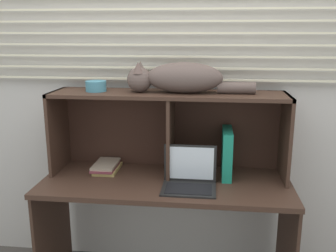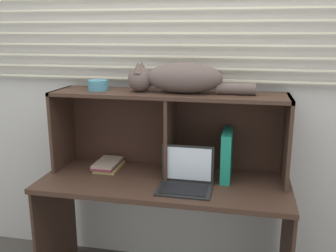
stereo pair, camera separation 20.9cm
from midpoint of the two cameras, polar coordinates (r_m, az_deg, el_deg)
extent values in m
cube|color=beige|center=(2.46, 3.47, 6.11)|extent=(4.40, 0.04, 2.50)
cube|color=#ECE3C3|center=(2.41, 3.31, 7.05)|extent=(2.82, 0.02, 0.01)
cube|color=#ECE3C3|center=(2.40, 3.33, 8.74)|extent=(2.82, 0.02, 0.01)
cube|color=#ECE3C3|center=(2.40, 3.36, 10.43)|extent=(2.82, 0.02, 0.01)
cube|color=#ECE3C3|center=(2.39, 3.38, 12.13)|extent=(2.82, 0.02, 0.01)
cube|color=#ECE3C3|center=(2.39, 3.41, 13.84)|extent=(2.82, 0.02, 0.01)
cube|color=#ECE3C3|center=(2.39, 3.43, 15.54)|extent=(2.82, 0.02, 0.01)
cube|color=#ECE3C3|center=(2.40, 3.46, 17.24)|extent=(2.82, 0.02, 0.01)
cube|color=#3E291F|center=(2.29, 2.01, -8.59)|extent=(1.48, 0.59, 0.03)
cube|color=#3E291F|center=(2.66, -14.35, -14.30)|extent=(0.02, 0.53, 0.69)
cube|color=#3E291F|center=(2.45, 19.90, -17.32)|extent=(0.02, 0.53, 0.69)
cube|color=#3E291F|center=(2.26, 2.65, 4.77)|extent=(1.42, 0.33, 0.02)
cube|color=#3E291F|center=(2.52, -13.36, -0.33)|extent=(0.02, 0.33, 0.51)
cube|color=#3E291F|center=(2.31, 20.02, -2.11)|extent=(0.02, 0.33, 0.51)
cube|color=#3E291F|center=(2.31, 2.98, -1.52)|extent=(0.02, 0.31, 0.49)
cube|color=#3A231A|center=(2.46, 3.19, -0.28)|extent=(1.42, 0.01, 0.51)
ellipsoid|color=brown|center=(2.23, 5.20, 7.24)|extent=(0.45, 0.20, 0.18)
sphere|color=brown|center=(2.28, -1.61, 7.04)|extent=(0.15, 0.15, 0.15)
cone|color=brown|center=(2.24, -1.84, 8.82)|extent=(0.07, 0.07, 0.07)
cone|color=brown|center=(2.31, -1.40, 8.98)|extent=(0.07, 0.07, 0.07)
cylinder|color=brown|center=(2.22, 12.95, 5.47)|extent=(0.22, 0.07, 0.07)
cube|color=black|center=(2.15, 5.31, -9.60)|extent=(0.30, 0.22, 0.01)
cube|color=black|center=(2.21, 5.71, -5.73)|extent=(0.30, 0.01, 0.22)
cube|color=white|center=(2.20, 5.70, -5.77)|extent=(0.27, 0.00, 0.19)
cube|color=black|center=(2.14, 5.28, -9.56)|extent=(0.26, 0.16, 0.00)
cube|color=#198469|center=(2.32, 11.44, -4.30)|extent=(0.06, 0.26, 0.29)
cube|color=tan|center=(2.48, -6.45, -6.17)|extent=(0.14, 0.23, 0.02)
cube|color=brown|center=(2.47, -6.77, -5.84)|extent=(0.14, 0.23, 0.01)
cube|color=gray|center=(2.47, -6.71, -5.47)|extent=(0.14, 0.23, 0.01)
cylinder|color=teal|center=(2.36, -8.01, 6.10)|extent=(0.12, 0.12, 0.06)
camera|label=1|loc=(0.10, -87.40, 0.65)|focal=40.37mm
camera|label=2|loc=(0.10, 92.60, -0.65)|focal=40.37mm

